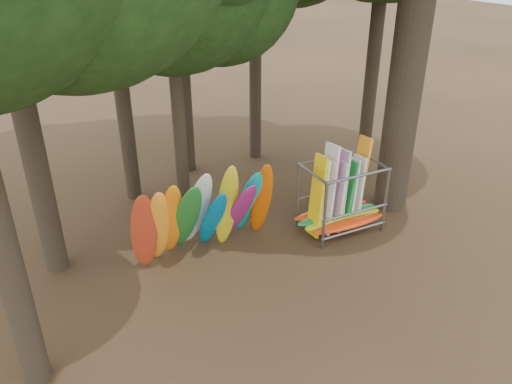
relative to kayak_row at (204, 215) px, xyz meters
name	(u,v)px	position (x,y,z in m)	size (l,w,h in m)	color
ground	(279,254)	(1.93, -0.99, -1.34)	(120.00, 120.00, 0.00)	#47331E
lake	(48,14)	(1.93, 59.01, -1.34)	(160.00, 160.00, 0.00)	gray
kayak_row	(204,215)	(0.00, 0.00, 0.00)	(4.43, 2.15, 3.10)	#AF3019
storage_rack	(341,199)	(4.41, -0.51, -0.31)	(3.00, 1.50, 2.92)	slate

